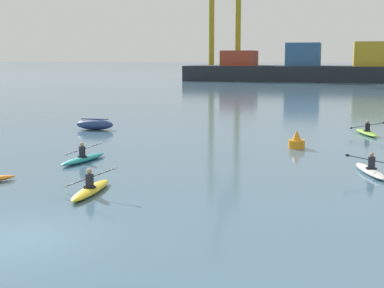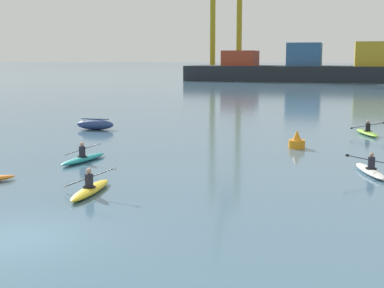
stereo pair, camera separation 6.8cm
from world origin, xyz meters
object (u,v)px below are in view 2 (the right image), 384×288
container_barge (307,68)px  capsized_dinghy (95,125)px  kayak_lime (367,132)px  channel_buoy (297,142)px  kayak_yellow (90,189)px  kayak_teal (83,158)px  kayak_white (370,170)px

container_barge → capsized_dinghy: (-9.39, -79.40, -2.17)m
capsized_dinghy → kayak_lime: 18.02m
channel_buoy → kayak_yellow: size_ratio=0.29×
kayak_lime → kayak_yellow: bearing=-119.1°
capsized_dinghy → kayak_yellow: 18.37m
kayak_lime → capsized_dinghy: bearing=-173.5°
channel_buoy → kayak_yellow: (-6.54, -12.38, -0.19)m
channel_buoy → kayak_teal: bearing=-145.2°
container_barge → kayak_teal: size_ratio=13.47×
capsized_dinghy → kayak_yellow: (7.41, -16.81, -0.18)m
kayak_teal → kayak_lime: bearing=44.2°
capsized_dinghy → kayak_yellow: bearing=-66.2°
kayak_teal → channel_buoy: bearing=34.8°
capsized_dinghy → kayak_teal: bearing=-68.3°
capsized_dinghy → channel_buoy: bearing=-17.6°
container_barge → channel_buoy: (4.56, -83.83, -2.16)m
kayak_lime → kayak_teal: kayak_teal is taller
kayak_white → kayak_yellow: (-10.12, -6.23, -0.00)m
container_barge → kayak_yellow: (-1.97, -96.21, -2.35)m
capsized_dinghy → kayak_white: (17.53, -10.58, -0.18)m
channel_buoy → kayak_yellow: bearing=-117.8°
kayak_lime → kayak_white: (-0.37, -12.62, 0.00)m
capsized_dinghy → channel_buoy: channel_buoy is taller
kayak_yellow → kayak_teal: bearing=117.7°
capsized_dinghy → kayak_lime: bearing=6.5°
capsized_dinghy → kayak_teal: (4.40, -11.07, -0.18)m
kayak_yellow → container_barge: bearing=88.8°
capsized_dinghy → channel_buoy: size_ratio=2.66×
capsized_dinghy → kayak_teal: kayak_teal is taller
kayak_lime → kayak_teal: bearing=-135.8°
kayak_white → channel_buoy: bearing=120.2°
kayak_white → kayak_teal: bearing=-177.9°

